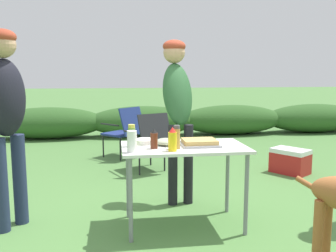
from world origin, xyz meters
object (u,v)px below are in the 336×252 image
spice_jar (177,137)px  folding_table (184,154)px  standing_person_in_olive_jacket (6,107)px  cooler_box (290,161)px  paper_cup_stack (132,141)px  plate_stack (146,141)px  relish_jar (132,136)px  bbq_sauce_bottle (154,139)px  camp_chair_near_hedge (149,139)px  mixing_bowl (166,142)px  food_tray (199,143)px  mustard_bottle (172,140)px  camp_chair_green_behind_table (125,129)px  standing_person_in_navy_coat (177,96)px

spice_jar → folding_table: bearing=52.5°
standing_person_in_olive_jacket → cooler_box: size_ratio=3.04×
paper_cup_stack → plate_stack: bearing=68.8°
plate_stack → spice_jar: spice_jar is taller
relish_jar → standing_person_in_olive_jacket: bearing=172.7°
folding_table → paper_cup_stack: bearing=-157.1°
bbq_sauce_bottle → camp_chair_near_hedge: (0.14, 1.98, -0.35)m
mixing_bowl → relish_jar: relish_jar is taller
food_tray → mixing_bowl: 0.30m
paper_cup_stack → relish_jar: relish_jar is taller
mixing_bowl → mustard_bottle: mustard_bottle is taller
camp_chair_green_behind_table → cooler_box: size_ratio=1.44×
folding_table → standing_person_in_olive_jacket: bearing=173.2°
bbq_sauce_bottle → mixing_bowl: bearing=46.8°
plate_stack → mixing_bowl: mixing_bowl is taller
standing_person_in_navy_coat → camp_chair_near_hedge: 1.39m
mixing_bowl → cooler_box: size_ratio=0.33×
folding_table → bbq_sauce_bottle: 0.33m
camp_chair_green_behind_table → relish_jar: bearing=-133.6°
mixing_bowl → cooler_box: 2.53m
plate_stack → mustard_bottle: (0.19, -0.36, 0.08)m
folding_table → standing_person_in_navy_coat: standing_person_in_navy_coat is taller
food_tray → mustard_bottle: bearing=-144.2°
cooler_box → folding_table: bearing=96.0°
plate_stack → spice_jar: 0.38m
standing_person_in_navy_coat → camp_chair_green_behind_table: size_ratio=2.08×
bbq_sauce_bottle → spice_jar: bearing=-10.8°
folding_table → camp_chair_near_hedge: size_ratio=1.32×
plate_stack → mustard_bottle: mustard_bottle is taller
spice_jar → mustard_bottle: (-0.05, -0.09, -0.00)m
mustard_bottle → camp_chair_green_behind_table: 3.07m
bbq_sauce_bottle → food_tray: bearing=10.0°
food_tray → spice_jar: spice_jar is taller
food_tray → standing_person_in_navy_coat: bearing=96.9°
spice_jar → standing_person_in_navy_coat: bearing=80.3°
mixing_bowl → camp_chair_near_hedge: 1.88m
mustard_bottle → standing_person_in_olive_jacket: standing_person_in_olive_jacket is taller
standing_person_in_olive_jacket → mixing_bowl: bearing=-61.6°
plate_stack → spice_jar: bearing=-48.4°
standing_person_in_olive_jacket → camp_chair_green_behind_table: (1.09, 2.65, -0.62)m
mixing_bowl → standing_person_in_navy_coat: standing_person_in_navy_coat is taller
mustard_bottle → camp_chair_green_behind_table: mustard_bottle is taller
bbq_sauce_bottle → mustard_bottle: mustard_bottle is taller
mixing_bowl → plate_stack: bearing=148.7°
folding_table → camp_chair_green_behind_table: 2.88m
plate_stack → paper_cup_stack: 0.39m
spice_jar → bbq_sauce_bottle: size_ratio=1.18×
plate_stack → spice_jar: (0.24, -0.27, 0.08)m
mixing_bowl → bbq_sauce_bottle: (-0.12, -0.13, 0.05)m
folding_table → camp_chair_green_behind_table: camp_chair_green_behind_table is taller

